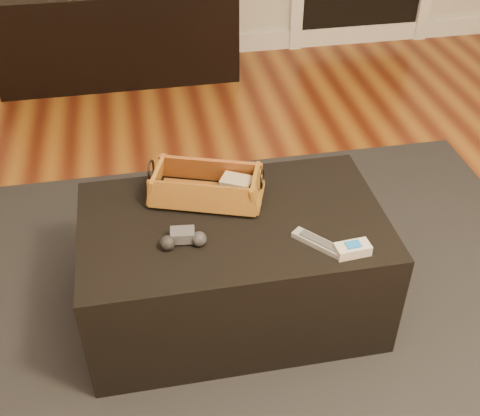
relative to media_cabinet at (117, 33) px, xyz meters
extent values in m
cube|color=white|center=(0.32, 0.22, -0.22)|extent=(5.00, 0.04, 0.12)
cube|color=black|center=(0.00, 0.00, 0.00)|extent=(1.41, 0.45, 0.55)
cube|color=black|center=(0.34, -2.11, -0.27)|extent=(2.60, 2.00, 0.01)
cube|color=black|center=(0.34, -2.06, -0.06)|extent=(1.00, 0.60, 0.42)
cube|color=black|center=(0.25, -1.94, 0.18)|extent=(0.20, 0.09, 0.02)
cube|color=#C9B28C|center=(0.37, -1.94, 0.20)|extent=(0.13, 0.11, 0.06)
cube|color=#945A21|center=(0.27, -1.93, 0.16)|extent=(0.36, 0.25, 0.01)
cube|color=#944F21|center=(0.30, -1.85, 0.22)|extent=(0.35, 0.15, 0.10)
cube|color=#965E22|center=(0.24, -2.01, 0.22)|extent=(0.35, 0.15, 0.10)
cube|color=#A57025|center=(0.44, -1.99, 0.22)|extent=(0.09, 0.18, 0.10)
cube|color=#AD7727|center=(0.11, -1.87, 0.22)|extent=(0.09, 0.18, 0.10)
torus|color=black|center=(0.45, -1.99, 0.25)|extent=(0.03, 0.07, 0.07)
torus|color=black|center=(0.09, -1.87, 0.25)|extent=(0.03, 0.07, 0.07)
cube|color=#424245|center=(0.17, -2.14, 0.18)|extent=(0.08, 0.06, 0.04)
sphere|color=black|center=(0.12, -2.16, 0.18)|extent=(0.05, 0.05, 0.05)
sphere|color=#2B2B2D|center=(0.21, -2.16, 0.18)|extent=(0.05, 0.05, 0.05)
cube|color=#A0A1A7|center=(0.58, -2.24, 0.16)|extent=(0.15, 0.16, 0.02)
cube|color=#3F3F42|center=(0.58, -2.24, 0.17)|extent=(0.11, 0.12, 0.00)
cube|color=beige|center=(0.67, -2.29, 0.17)|extent=(0.11, 0.06, 0.03)
cube|color=#1B79EB|center=(0.67, -2.29, 0.19)|extent=(0.05, 0.04, 0.01)
camera|label=1|loc=(0.08, -3.56, 1.39)|focal=45.00mm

